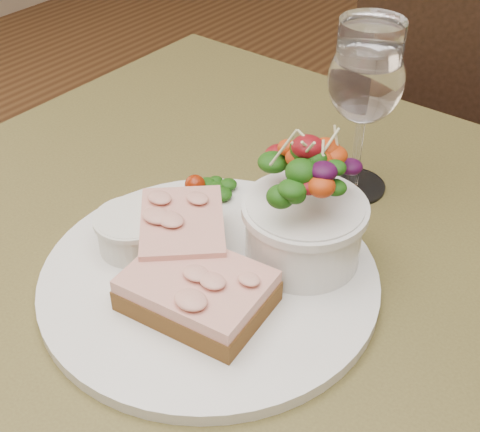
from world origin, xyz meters
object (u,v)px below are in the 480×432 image
Objects in this scene: sandwich_back at (183,232)px; ramekin at (132,230)px; cafe_table at (234,337)px; salad_bowl at (305,205)px; wine_glass at (366,85)px; sandwich_front at (197,291)px; chair_far at (464,261)px; dinner_plate at (209,278)px.

sandwich_back is 1.97× the size of ramekin.
cafe_table is 6.30× the size of salad_bowl.
ramekin is 0.37× the size of wine_glass.
wine_glass is (-0.03, 0.14, 0.05)m from salad_bowl.
sandwich_front is at bearing -91.74° from wine_glass.
sandwich_back is 0.73× the size of wine_glass.
chair_far is at bearing 89.07° from wine_glass.
sandwich_back is 0.12m from salad_bowl.
sandwich_back is at bearing -107.55° from wine_glass.
sandwich_back is 0.05m from ramekin.
chair_far is 13.88× the size of ramekin.
ramekin is 0.27m from wine_glass.
sandwich_front is 0.12m from salad_bowl.
ramekin reaches higher than dinner_plate.
sandwich_back is 0.23m from wine_glass.
ramekin reaches higher than sandwich_front.
salad_bowl is (0.02, -0.65, 0.53)m from chair_far.
sandwich_back is at bearing 165.90° from dinner_plate.
dinner_plate is 2.42× the size of salad_bowl.
dinner_plate is 2.40× the size of sandwich_back.
dinner_plate is 0.25m from wine_glass.
dinner_plate is at bearing 79.65° from chair_far.
cafe_table is 4.57× the size of wine_glass.
wine_glass reaches higher than cafe_table.
dinner_plate is at bearing -126.69° from salad_bowl.
sandwich_back is at bearing 76.48° from chair_far.
chair_far is 0.86m from dinner_plate.
wine_glass is at bearing 100.89° from salad_bowl.
sandwich_front is 0.10m from ramekin.
dinner_plate is 0.05m from sandwich_front.
wine_glass is (0.02, 0.18, 0.22)m from cafe_table.
sandwich_front is 1.95× the size of ramekin.
sandwich_front is 0.72× the size of wine_glass.
wine_glass is at bearing 120.02° from sandwich_back.
ramekin is at bearing -147.23° from salad_bowl.
dinner_plate is at bearing -96.71° from wine_glass.
salad_bowl is at bearing 83.99° from chair_far.
salad_bowl is at bearing 65.14° from sandwich_front.
sandwich_front is at bearing 8.80° from sandwich_back.
sandwich_front is (0.02, -0.07, 0.13)m from cafe_table.
sandwich_back reaches higher than cafe_table.
ramekin is (-0.04, -0.02, -0.00)m from sandwich_back.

